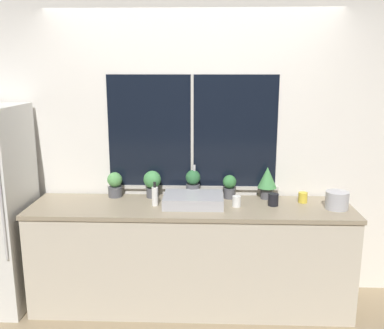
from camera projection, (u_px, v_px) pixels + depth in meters
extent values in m
plane|color=#937F60|center=(189.00, 323.00, 3.45)|extent=(14.00, 14.00, 0.00)
cube|color=silver|center=(192.00, 144.00, 3.80)|extent=(8.00, 0.06, 2.70)
cube|color=black|center=(192.00, 132.00, 3.74)|extent=(1.48, 0.01, 0.98)
cube|color=#BCB7AD|center=(192.00, 132.00, 3.73)|extent=(0.02, 0.01, 0.98)
cube|color=#BCB7AD|center=(192.00, 187.00, 3.84)|extent=(1.54, 0.04, 0.03)
cube|color=beige|center=(191.00, 258.00, 3.64)|extent=(2.64, 0.60, 0.86)
cube|color=gray|center=(191.00, 208.00, 3.54)|extent=(2.67, 0.62, 0.03)
cylinder|color=silver|center=(2.00, 212.00, 3.23)|extent=(0.02, 0.02, 0.77)
cube|color=#ADADB2|center=(193.00, 200.00, 3.54)|extent=(0.49, 0.35, 0.09)
cylinder|color=#B7B7BC|center=(194.00, 196.00, 3.75)|extent=(0.04, 0.04, 0.03)
cylinder|color=#B7B7BC|center=(194.00, 180.00, 3.72)|extent=(0.02, 0.02, 0.27)
cylinder|color=#4C4C51|center=(115.00, 192.00, 3.78)|extent=(0.12, 0.12, 0.09)
sphere|color=#569951|center=(115.00, 180.00, 3.75)|extent=(0.13, 0.13, 0.13)
cylinder|color=#4C4C51|center=(153.00, 192.00, 3.76)|extent=(0.11, 0.11, 0.08)
sphere|color=#478E4C|center=(152.00, 179.00, 3.74)|extent=(0.15, 0.15, 0.15)
cylinder|color=#4C4C51|center=(193.00, 191.00, 3.75)|extent=(0.12, 0.12, 0.12)
sphere|color=#2D6638|center=(193.00, 177.00, 3.72)|extent=(0.13, 0.13, 0.13)
cylinder|color=#4C4C51|center=(229.00, 193.00, 3.74)|extent=(0.10, 0.10, 0.09)
sphere|color=#387A3D|center=(230.00, 182.00, 3.72)|extent=(0.12, 0.12, 0.12)
cylinder|color=#4C4C51|center=(267.00, 193.00, 3.73)|extent=(0.11, 0.11, 0.10)
cone|color=#478E4C|center=(267.00, 177.00, 3.69)|extent=(0.17, 0.17, 0.18)
cylinder|color=white|center=(155.00, 196.00, 3.52)|extent=(0.05, 0.05, 0.16)
cylinder|color=black|center=(155.00, 185.00, 3.50)|extent=(0.02, 0.02, 0.04)
cylinder|color=black|center=(273.00, 200.00, 3.53)|extent=(0.08, 0.08, 0.10)
cylinder|color=white|center=(236.00, 201.00, 3.51)|extent=(0.07, 0.07, 0.09)
cylinder|color=gold|center=(303.00, 197.00, 3.61)|extent=(0.08, 0.08, 0.09)
cylinder|color=#B2B2B7|center=(337.00, 200.00, 3.45)|extent=(0.18, 0.18, 0.14)
cone|color=#B2B2B7|center=(338.00, 191.00, 3.43)|extent=(0.16, 0.16, 0.02)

